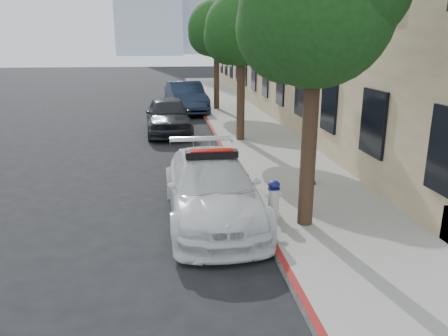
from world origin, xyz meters
TOP-DOWN VIEW (x-y plane):
  - ground at (0.00, 0.00)m, footprint 120.00×120.00m
  - sidewalk at (3.60, 10.00)m, footprint 3.20×50.00m
  - curb_strip at (2.06, 10.00)m, footprint 0.12×50.00m
  - building at (9.20, 15.00)m, footprint 8.00×36.00m
  - tree_near at (2.93, -2.01)m, footprint 2.92×2.82m
  - tree_mid at (2.93, 5.99)m, footprint 2.77×2.64m
  - tree_far at (2.93, 13.99)m, footprint 3.10×3.00m
  - police_car at (1.10, -1.11)m, footprint 2.03×4.77m
  - parked_car_mid at (0.22, 8.25)m, footprint 1.99×4.54m
  - parked_car_far at (1.20, 13.83)m, footprint 2.32×5.12m
  - fire_hydrant at (2.35, -1.56)m, footprint 0.32×0.30m
  - traffic_cone at (3.80, 0.59)m, footprint 0.45×0.45m

SIDE VIEW (x-z plane):
  - ground at x=0.00m, z-range 0.00..0.00m
  - sidewalk at x=3.60m, z-range 0.00..0.15m
  - curb_strip at x=2.06m, z-range 0.00..0.15m
  - traffic_cone at x=3.80m, z-range 0.15..0.87m
  - fire_hydrant at x=2.35m, z-range 0.14..0.93m
  - police_car at x=1.10m, z-range -0.07..1.45m
  - parked_car_mid at x=0.22m, z-range 0.00..1.52m
  - parked_car_far at x=1.20m, z-range 0.00..1.63m
  - tree_mid at x=2.93m, z-range 1.45..6.88m
  - tree_near at x=2.93m, z-range 1.46..7.08m
  - tree_far at x=2.93m, z-range 1.48..7.29m
  - building at x=9.20m, z-range 0.00..10.00m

